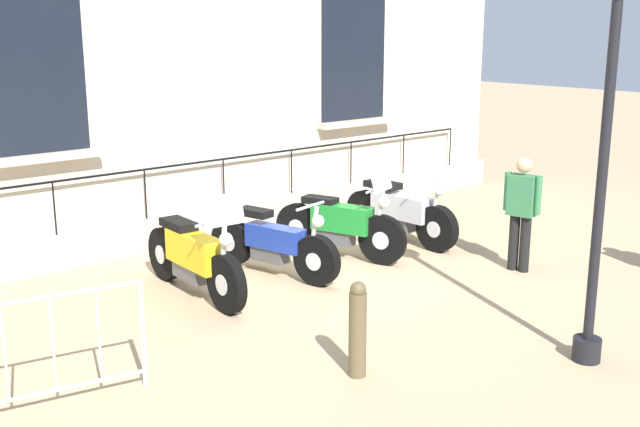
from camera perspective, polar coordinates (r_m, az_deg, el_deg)
The scene contains 10 objects.
ground_plane at distance 10.83m, azimuth -0.85°, elevation -3.88°, with size 60.00×60.00×0.00m, color tan.
building_facade at distance 12.33m, azimuth -8.57°, elevation 14.83°, with size 0.82×12.94×7.25m.
motorcycle_yellow at distance 9.67m, azimuth -9.22°, elevation -3.29°, with size 2.25×0.64×1.40m.
motorcycle_blue at distance 10.36m, azimuth -3.45°, elevation -2.34°, with size 2.11×0.74×1.05m.
motorcycle_green at distance 11.10m, azimuth 1.52°, elevation -0.86°, with size 2.02×0.88×1.40m.
motorcycle_silver at distance 11.98m, azimuth 5.91°, elevation 0.02°, with size 2.16×0.73×1.12m.
lamppost at distance 7.75m, azimuth 20.27°, elevation 5.32°, with size 0.34×0.34×3.85m.
crowd_barrier at distance 7.18m, azimuth -20.59°, elevation -9.46°, with size 0.43×1.99×1.05m.
bollard at distance 7.42m, azimuth 2.78°, elevation -8.48°, with size 0.17×0.17×0.95m.
pedestrian_standing at distance 10.75m, azimuth 14.61°, elevation 0.39°, with size 0.52×0.28×1.57m.
Camera 1 is at (7.93, -6.59, 3.30)m, focal length 43.50 mm.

